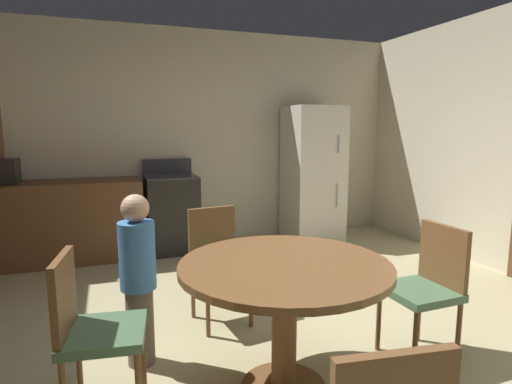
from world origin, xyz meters
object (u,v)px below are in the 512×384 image
at_px(person_child, 138,276).
at_px(chair_west, 90,325).
at_px(refrigerator, 313,174).
at_px(dining_table, 285,290).
at_px(chair_east, 428,283).
at_px(chair_north, 218,257).
at_px(oven_range, 172,213).

bearing_deg(person_child, chair_west, -84.55).
relative_size(refrigerator, chair_west, 2.02).
distance_m(refrigerator, person_child, 3.39).
bearing_deg(dining_table, chair_east, 1.81).
height_order(refrigerator, chair_west, refrigerator).
bearing_deg(chair_west, person_child, 65.84).
bearing_deg(chair_north, refrigerator, 129.86).
distance_m(chair_east, chair_west, 2.02).
bearing_deg(chair_west, refrigerator, 53.82).
relative_size(oven_range, chair_west, 1.26).
xyz_separation_m(dining_table, chair_west, (-1.01, 0.13, -0.10)).
relative_size(oven_range, dining_table, 0.95).
xyz_separation_m(oven_range, dining_table, (0.19, -2.98, 0.13)).
height_order(oven_range, person_child, oven_range).
relative_size(chair_west, person_child, 0.80).
distance_m(dining_table, chair_east, 1.02).
height_order(refrigerator, chair_east, refrigerator).
height_order(dining_table, chair_west, chair_west).
bearing_deg(dining_table, chair_north, 97.04).
bearing_deg(dining_table, person_child, 142.76).
bearing_deg(person_child, refrigerator, 81.65).
xyz_separation_m(refrigerator, dining_table, (-1.67, -2.92, -0.28)).
distance_m(chair_west, person_child, 0.51).
relative_size(dining_table, chair_west, 1.33).
relative_size(chair_east, chair_west, 1.00).
xyz_separation_m(oven_range, chair_west, (-0.81, -2.84, 0.03)).
bearing_deg(chair_east, refrigerator, -104.55).
distance_m(dining_table, person_child, 0.93).
bearing_deg(person_child, chair_east, 20.41).
distance_m(oven_range, dining_table, 2.99).
bearing_deg(chair_north, dining_table, 0.00).
xyz_separation_m(chair_east, person_child, (-1.76, 0.53, 0.08)).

